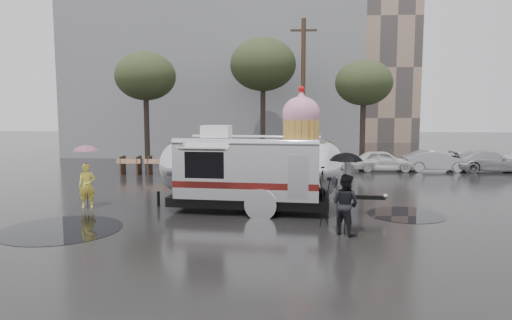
# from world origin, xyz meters

# --- Properties ---
(ground) EXTENTS (120.00, 120.00, 0.00)m
(ground) POSITION_xyz_m (0.00, 0.00, 0.00)
(ground) COLOR black
(ground) RESTS_ON ground
(puddles) EXTENTS (13.66, 8.66, 0.01)m
(puddles) POSITION_xyz_m (-1.54, -0.29, 0.01)
(puddles) COLOR black
(puddles) RESTS_ON ground
(grey_building) EXTENTS (22.00, 12.00, 13.00)m
(grey_building) POSITION_xyz_m (-4.00, 24.00, 6.50)
(grey_building) COLOR slate
(grey_building) RESTS_ON ground
(utility_pole) EXTENTS (1.60, 0.28, 9.00)m
(utility_pole) POSITION_xyz_m (2.50, 14.00, 4.62)
(utility_pole) COLOR #473323
(utility_pole) RESTS_ON ground
(tree_left) EXTENTS (3.64, 3.64, 6.95)m
(tree_left) POSITION_xyz_m (-7.00, 13.00, 5.48)
(tree_left) COLOR #382D26
(tree_left) RESTS_ON ground
(tree_mid) EXTENTS (4.20, 4.20, 8.03)m
(tree_mid) POSITION_xyz_m (0.00, 15.00, 6.34)
(tree_mid) COLOR #382D26
(tree_mid) RESTS_ON ground
(tree_right) EXTENTS (3.36, 3.36, 6.42)m
(tree_right) POSITION_xyz_m (6.00, 13.00, 5.06)
(tree_right) COLOR #382D26
(tree_right) RESTS_ON ground
(barricade_row) EXTENTS (4.30, 0.80, 1.00)m
(barricade_row) POSITION_xyz_m (-5.55, 9.96, 0.52)
(barricade_row) COLOR #473323
(barricade_row) RESTS_ON ground
(parked_cars) EXTENTS (13.20, 1.90, 1.50)m
(parked_cars) POSITION_xyz_m (11.78, 12.00, 0.72)
(parked_cars) COLOR silver
(parked_cars) RESTS_ON ground
(airstream_trailer) EXTENTS (8.12, 3.33, 4.39)m
(airstream_trailer) POSITION_xyz_m (0.16, 1.39, 1.54)
(airstream_trailer) COLOR silver
(airstream_trailer) RESTS_ON ground
(person_left) EXTENTS (0.66, 0.54, 1.59)m
(person_left) POSITION_xyz_m (-5.81, 1.40, 0.79)
(person_left) COLOR yellow
(person_left) RESTS_ON ground
(umbrella_pink) EXTENTS (1.08, 1.08, 2.29)m
(umbrella_pink) POSITION_xyz_m (-5.81, 1.40, 1.92)
(umbrella_pink) COLOR pink
(umbrella_pink) RESTS_ON ground
(person_right) EXTENTS (0.91, 0.89, 1.71)m
(person_right) POSITION_xyz_m (2.92, -1.68, 0.85)
(person_right) COLOR black
(person_right) RESTS_ON ground
(umbrella_black) EXTENTS (1.17, 1.17, 2.35)m
(umbrella_black) POSITION_xyz_m (2.92, -1.68, 1.95)
(umbrella_black) COLOR black
(umbrella_black) RESTS_ON ground
(tripod) EXTENTS (0.55, 0.62, 1.50)m
(tripod) POSITION_xyz_m (2.56, -0.79, 0.88)
(tripod) COLOR black
(tripod) RESTS_ON ground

